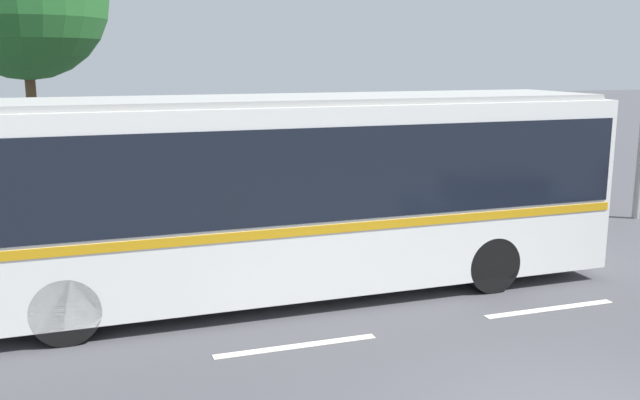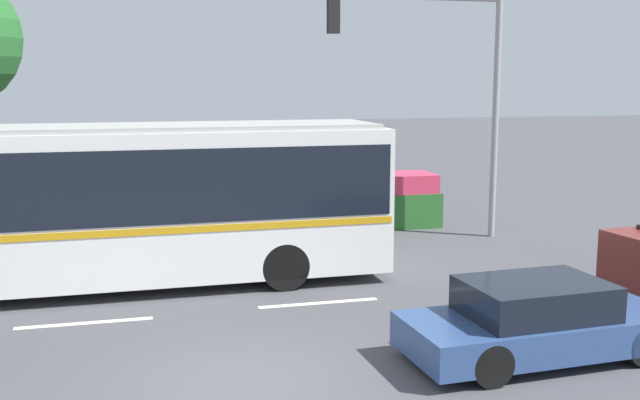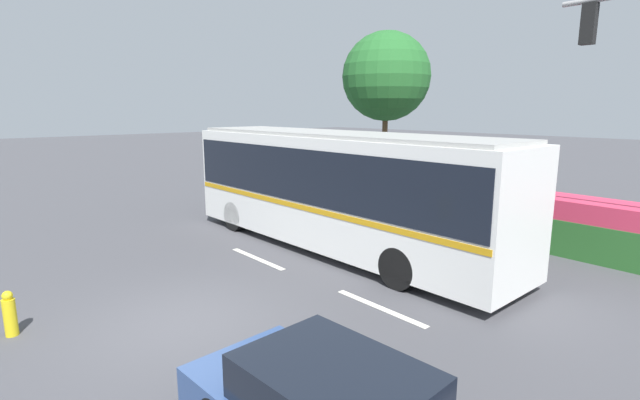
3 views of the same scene
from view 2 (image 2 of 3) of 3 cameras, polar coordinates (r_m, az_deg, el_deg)
name	(u,v)px [view 2 (image 2 of 3)]	position (r m, az deg, el deg)	size (l,w,h in m)	color
ground_plane	(240,379)	(11.29, -6.17, -13.50)	(140.00, 140.00, 0.00)	#444449
city_bus	(120,197)	(16.00, -15.10, 0.26)	(11.30, 2.65, 3.43)	silver
sedan_foreground	(538,322)	(12.29, 16.40, -8.96)	(4.43, 2.00, 1.26)	navy
traffic_light_pole	(452,74)	(20.43, 10.09, 9.53)	(5.32, 0.24, 6.92)	gray
flowering_hedge	(270,205)	(21.42, -3.84, -0.41)	(10.11, 1.50, 1.58)	#286028
lane_stripe_near	(85,323)	(14.23, -17.64, -9.01)	(2.40, 0.16, 0.01)	silver
lane_stripe_mid	(319,303)	(14.74, -0.11, -7.93)	(2.40, 0.16, 0.01)	silver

